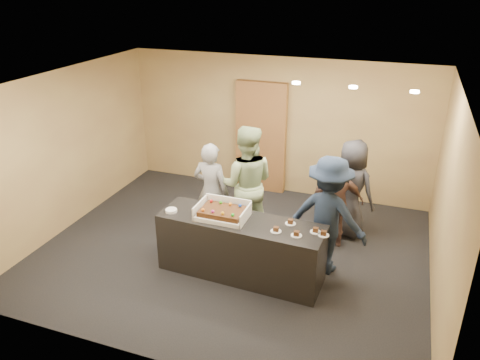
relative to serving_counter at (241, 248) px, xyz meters
The scene contains 17 objects.
room 1.11m from the serving_counter, 121.11° to the left, with size 6.04×6.00×2.70m.
serving_counter is the anchor object (origin of this frame).
storage_cabinet 3.11m from the serving_counter, 102.17° to the left, with size 1.01×0.15×2.23m, color brown.
cake_box 0.57m from the serving_counter, behind, with size 0.72×0.50×0.21m.
sheet_cake 0.61m from the serving_counter, behind, with size 0.62×0.43×0.12m.
plate_stack 1.15m from the serving_counter, behind, with size 0.17×0.17×0.04m, color white.
slice_a 0.74m from the serving_counter, 12.76° to the right, with size 0.15×0.15×0.07m.
slice_b 0.85m from the serving_counter, 12.07° to the left, with size 0.15×0.15×0.07m.
slice_c 0.98m from the serving_counter, ahead, with size 0.15×0.15×0.07m.
slice_d 1.16m from the serving_counter, ahead, with size 0.15×0.15×0.07m.
slice_e 1.27m from the serving_counter, ahead, with size 0.15×0.15×0.07m.
person_server_grey 1.26m from the serving_counter, 133.43° to the left, with size 0.61×0.40×1.67m, color gray.
person_sage_man 1.22m from the serving_counter, 105.23° to the left, with size 0.95×0.74×1.95m, color #91A775.
person_navy_man 1.35m from the serving_counter, 26.12° to the left, with size 1.17×0.67×1.80m, color #182439.
person_brown_extra 1.75m from the serving_counter, 48.43° to the left, with size 0.89×0.37×1.52m, color brown.
person_dark_suit 2.21m from the serving_counter, 52.92° to the left, with size 0.82×0.54×1.68m, color #28282D.
ceiling_spotlights 2.77m from the serving_counter, 40.16° to the left, with size 1.72×0.12×0.03m.
Camera 1 is at (2.30, -6.03, 4.10)m, focal length 35.00 mm.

